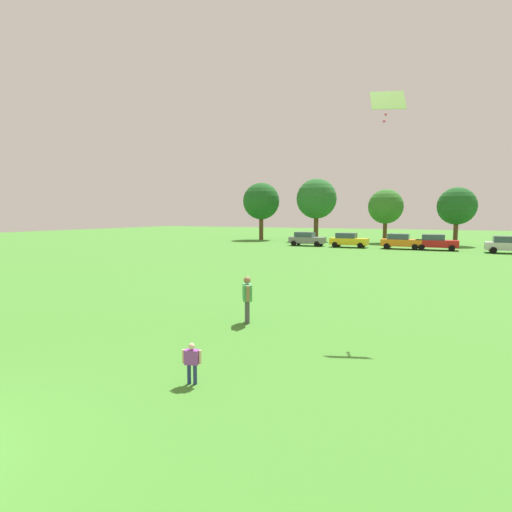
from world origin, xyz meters
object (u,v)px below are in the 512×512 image
object	(u,v)px
kite	(388,102)
tree_far_left	(261,201)
child_kite_flyer	(192,360)
tree_left	(316,199)
adult_bystander	(247,295)
tree_right	(386,207)
parked_car_gray_0	(307,239)
parked_car_silver_4	(509,245)
tree_far_right	(457,206)
parked_car_orange_2	(401,241)
parked_car_red_3	(436,242)
parked_car_yellow_1	(348,240)

from	to	relation	value
kite	tree_far_left	world-z (taller)	tree_far_left
child_kite_flyer	tree_left	distance (m)	51.29
adult_bystander	tree_right	bearing A→B (deg)	-29.73
parked_car_gray_0	parked_car_silver_4	size ratio (longest dim) A/B	1.00
parked_car_gray_0	kite	bearing A→B (deg)	-67.20
tree_left	parked_car_silver_4	bearing A→B (deg)	-24.46
kite	parked_car_silver_4	size ratio (longest dim) A/B	0.29
parked_car_gray_0	tree_far_right	distance (m)	18.94
child_kite_flyer	parked_car_gray_0	bearing A→B (deg)	85.92
parked_car_orange_2	tree_far_right	world-z (taller)	tree_far_right
parked_car_red_3	tree_right	world-z (taller)	tree_right
child_kite_flyer	tree_far_right	world-z (taller)	tree_far_right
parked_car_red_3	tree_right	bearing A→B (deg)	125.14
parked_car_orange_2	parked_car_silver_4	world-z (taller)	same
parked_car_gray_0	parked_car_red_3	xyz separation A→B (m)	(14.50, 0.15, 0.00)
child_kite_flyer	parked_car_yellow_1	bearing A→B (deg)	78.81
parked_car_red_3	tree_far_right	xyz separation A→B (m)	(1.97, 8.31, 3.98)
parked_car_silver_4	tree_far_left	bearing A→B (deg)	163.17
parked_car_silver_4	adult_bystander	bearing A→B (deg)	-108.98
parked_car_yellow_1	tree_far_right	size ratio (longest dim) A/B	0.60
parked_car_orange_2	tree_left	world-z (taller)	tree_left
parked_car_gray_0	tree_far_left	distance (m)	14.31
adult_bystander	tree_far_right	distance (m)	43.92
child_kite_flyer	parked_car_silver_4	world-z (taller)	parked_car_silver_4
child_kite_flyer	parked_car_silver_4	distance (m)	40.41
parked_car_yellow_1	parked_car_orange_2	xyz separation A→B (m)	(5.76, 0.30, 0.00)
tree_right	tree_far_right	world-z (taller)	tree_right
kite	parked_car_red_3	bearing A→B (deg)	88.37
tree_far_left	child_kite_flyer	bearing A→B (deg)	-66.74
parked_car_orange_2	tree_far_left	xyz separation A→B (m)	(-21.15, 8.63, 4.98)
child_kite_flyer	tree_left	xyz separation A→B (m)	(-12.44, 49.45, 5.54)
adult_bystander	parked_car_red_3	size ratio (longest dim) A/B	0.38
tree_left	tree_far_right	distance (m)	18.37
parked_car_yellow_1	tree_right	xyz separation A→B (m)	(2.73, 9.76, 4.02)
adult_bystander	tree_right	distance (m)	44.45
child_kite_flyer	parked_car_orange_2	xyz separation A→B (m)	(0.31, 39.87, 0.30)
child_kite_flyer	parked_car_orange_2	size ratio (longest dim) A/B	0.22
kite	tree_far_left	distance (m)	47.44
parked_car_orange_2	tree_far_left	size ratio (longest dim) A/B	0.50
tree_far_left	tree_left	size ratio (longest dim) A/B	0.96
kite	parked_car_yellow_1	xyz separation A→B (m)	(-8.40, 32.08, -6.73)
child_kite_flyer	parked_car_orange_2	bearing A→B (deg)	70.53
tree_right	tree_left	bearing A→B (deg)	179.31
parked_car_orange_2	tree_left	size ratio (longest dim) A/B	0.48
parked_car_silver_4	tree_far_right	world-z (taller)	tree_far_right
tree_left	tree_far_left	bearing A→B (deg)	-173.54
parked_car_yellow_1	child_kite_flyer	bearing A→B (deg)	-82.16
tree_far_left	parked_car_gray_0	bearing A→B (deg)	-40.40
adult_bystander	parked_car_orange_2	size ratio (longest dim) A/B	0.38
parked_car_orange_2	parked_car_red_3	size ratio (longest dim) A/B	1.00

